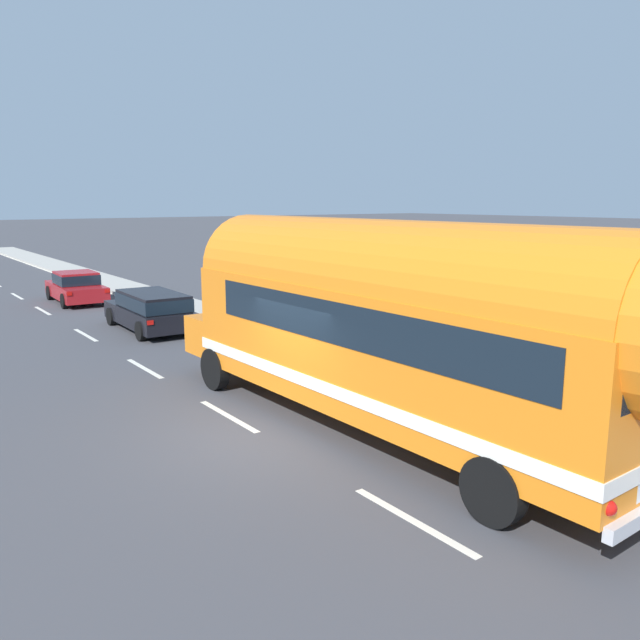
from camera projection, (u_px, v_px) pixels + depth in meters
ground_plane at (264, 436)px, 12.23m from camera, size 300.00×300.00×0.00m
lane_markings at (150, 321)px, 23.90m from camera, size 3.98×80.00×0.01m
sidewalk_slab at (237, 323)px, 23.01m from camera, size 2.18×90.00×0.15m
painted_bus at (400, 321)px, 11.61m from camera, size 2.76×12.68×4.12m
car_lead at (151, 308)px, 21.92m from camera, size 2.02×4.67×1.37m
car_second at (76, 286)px, 28.03m from camera, size 2.03×4.38×1.37m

